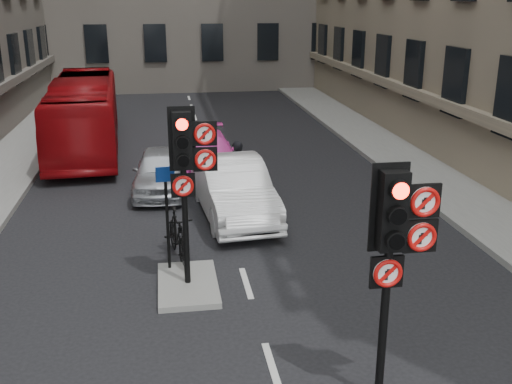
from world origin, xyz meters
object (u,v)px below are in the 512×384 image
object	(u,v)px
motorcyclist	(237,169)
info_sign	(167,204)
car_silver	(160,171)
car_pink	(208,154)
signal_far	(188,159)
bus_red	(84,114)
motorcycle	(177,236)
car_white	(233,188)
signal_near	(396,236)

from	to	relation	value
motorcyclist	info_sign	bearing A→B (deg)	51.95
motorcyclist	car_silver	bearing A→B (deg)	-37.95
car_pink	motorcyclist	xyz separation A→B (m)	(0.64, -2.77, 0.21)
signal_far	motorcyclist	distance (m)	6.07
bus_red	info_sign	world-z (taller)	bus_red
motorcyclist	motorcycle	bearing A→B (deg)	50.94
car_white	car_pink	size ratio (longest dim) A/B	1.06
signal_near	info_sign	size ratio (longest dim) A/B	1.59
signal_far	car_silver	distance (m)	6.83
car_white	motorcyclist	bearing A→B (deg)	74.60
car_white	info_sign	bearing A→B (deg)	-123.38
signal_near	bus_red	xyz separation A→B (m)	(-5.99, 16.24, -1.20)
signal_near	car_white	bearing A→B (deg)	98.97
car_white	info_sign	world-z (taller)	info_sign
signal_far	info_sign	bearing A→B (deg)	120.58
car_silver	bus_red	distance (m)	6.44
car_white	motorcyclist	world-z (taller)	motorcyclist
car_silver	motorcyclist	world-z (taller)	motorcyclist
signal_far	bus_red	world-z (taller)	signal_far
signal_near	motorcycle	world-z (taller)	signal_near
car_silver	motorcycle	size ratio (longest dim) A/B	2.00
signal_far	bus_red	size ratio (longest dim) A/B	0.36
car_silver	car_pink	bearing A→B (deg)	52.98
signal_far	car_white	world-z (taller)	signal_far
signal_near	info_sign	xyz separation A→B (m)	(-3.04, 4.74, -1.01)
bus_red	motorcycle	world-z (taller)	bus_red
signal_near	signal_far	distance (m)	4.77
car_white	bus_red	world-z (taller)	bus_red
car_white	info_sign	xyz separation A→B (m)	(-1.77, -3.27, 0.80)
car_pink	bus_red	size ratio (longest dim) A/B	0.45
bus_red	motorcyclist	distance (m)	8.37
bus_red	motorcyclist	bearing A→B (deg)	-56.84
signal_near	info_sign	bearing A→B (deg)	122.65
motorcyclist	info_sign	world-z (taller)	info_sign
bus_red	motorcycle	size ratio (longest dim) A/B	5.19
signal_far	car_white	distance (m)	4.65
car_silver	car_pink	size ratio (longest dim) A/B	0.86
car_pink	motorcyclist	size ratio (longest dim) A/B	2.61
signal_near	signal_far	size ratio (longest dim) A/B	1.00
signal_near	motorcyclist	xyz separation A→B (m)	(-0.98, 9.55, -1.73)
signal_far	car_pink	size ratio (longest dim) A/B	0.80
signal_near	car_white	size ratio (longest dim) A/B	0.76
car_silver	motorcyclist	xyz separation A→B (m)	(2.21, -0.94, 0.20)
motorcycle	signal_far	bearing A→B (deg)	-89.18
car_white	bus_red	size ratio (longest dim) A/B	0.48
bus_red	signal_near	bearing A→B (deg)	-73.43
motorcycle	info_sign	xyz separation A→B (m)	(-0.20, -0.67, 1.00)
car_silver	car_pink	distance (m)	2.42
signal_near	car_silver	xyz separation A→B (m)	(-3.19, 10.49, -1.93)
signal_near	bus_red	bearing A→B (deg)	110.23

